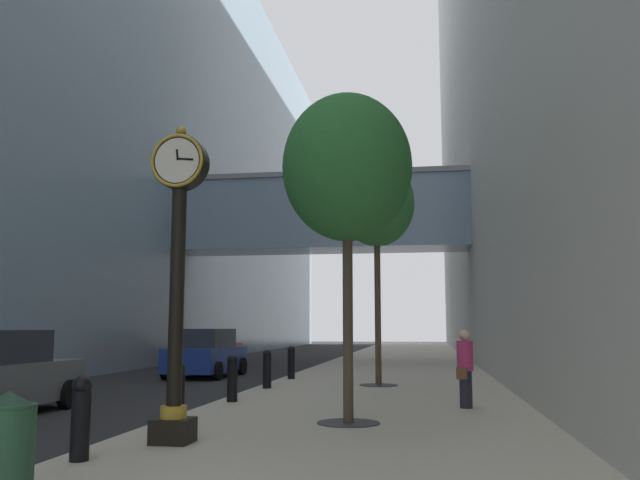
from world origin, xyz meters
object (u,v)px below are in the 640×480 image
object	(u,v)px
bollard_fifth	(267,368)
trash_bin	(6,445)
street_clock	(177,264)
bollard_third	(178,391)
car_red_near	(211,348)
bollard_fourth	(232,377)
pedestrian_walking	(465,367)
bollard_second	(81,416)
street_tree_mid_near	(377,205)
street_tree_near	(347,169)
bollard_sixth	(291,362)
car_blue_mid	(206,354)

from	to	relation	value
bollard_fifth	trash_bin	xyz separation A→B (m)	(0.31, -12.16, -0.01)
bollard_fifth	street_clock	bearing A→B (deg)	-85.55
bollard_third	car_red_near	world-z (taller)	car_red_near
bollard_fourth	pedestrian_walking	size ratio (longest dim) A/B	0.65
bollard_third	car_red_near	size ratio (longest dim) A/B	0.24
trash_bin	bollard_fifth	bearing A→B (deg)	91.48
trash_bin	bollard_second	bearing A→B (deg)	98.91
bollard_second	street_tree_mid_near	size ratio (longest dim) A/B	0.16
bollard_fifth	street_tree_near	xyz separation A→B (m)	(2.96, -6.37, 3.98)
bollard_second	bollard_sixth	xyz separation A→B (m)	(0.00, 13.54, 0.00)
bollard_third	car_blue_mid	bearing A→B (deg)	106.34
bollard_sixth	bollard_second	bearing A→B (deg)	-90.00
bollard_fifth	car_red_near	world-z (taller)	car_red_near
pedestrian_walking	street_clock	bearing A→B (deg)	-131.85
bollard_fifth	street_tree_near	bearing A→B (deg)	-65.05
bollard_second	car_red_near	distance (m)	23.02
bollard_fifth	pedestrian_walking	size ratio (longest dim) A/B	0.65
trash_bin	car_red_near	world-z (taller)	car_red_near
bollard_third	street_tree_near	world-z (taller)	street_tree_near
street_clock	bollard_fifth	world-z (taller)	street_clock
bollard_second	bollard_fourth	distance (m)	6.77
car_red_near	street_tree_mid_near	bearing A→B (deg)	-51.73
street_clock	bollard_fourth	world-z (taller)	street_clock
trash_bin	street_clock	bearing A→B (deg)	83.83
street_tree_mid_near	bollard_second	bearing A→B (deg)	-104.44
street_clock	street_tree_mid_near	bearing A→B (deg)	77.28
bollard_fourth	bollard_sixth	bearing A→B (deg)	90.00
street_tree_mid_near	bollard_sixth	bearing A→B (deg)	145.44
bollard_sixth	trash_bin	size ratio (longest dim) A/B	1.00
street_tree_mid_near	bollard_third	bearing A→B (deg)	-110.04
bollard_second	street_tree_mid_near	bearing A→B (deg)	75.56
trash_bin	car_blue_mid	world-z (taller)	car_blue_mid
bollard_fifth	bollard_fourth	bearing A→B (deg)	-90.00
street_tree_mid_near	street_tree_near	bearing A→B (deg)	-90.00
bollard_sixth	car_red_near	distance (m)	10.42
street_tree_near	bollard_fourth	bearing A→B (deg)	134.82
street_clock	pedestrian_walking	world-z (taller)	street_clock
bollard_fifth	street_tree_mid_near	distance (m)	5.73
bollard_fourth	car_blue_mid	size ratio (longest dim) A/B	0.25
bollard_fourth	car_blue_mid	xyz separation A→B (m)	(-3.61, 8.93, 0.15)
bollard_third	car_blue_mid	size ratio (longest dim) A/B	0.25
bollard_second	pedestrian_walking	world-z (taller)	pedestrian_walking
street_tree_near	bollard_sixth	bearing A→B (deg)	106.89
bollard_third	bollard_fifth	world-z (taller)	same
bollard_fifth	pedestrian_walking	world-z (taller)	pedestrian_walking
trash_bin	pedestrian_walking	bearing A→B (deg)	60.11
bollard_third	trash_bin	xyz separation A→B (m)	(0.31, -5.38, -0.01)
street_tree_mid_near	street_clock	bearing A→B (deg)	-102.72
street_clock	trash_bin	xyz separation A→B (m)	(-0.37, -3.40, -2.05)
trash_bin	car_red_near	xyz separation A→B (m)	(-5.90, 24.33, 0.13)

